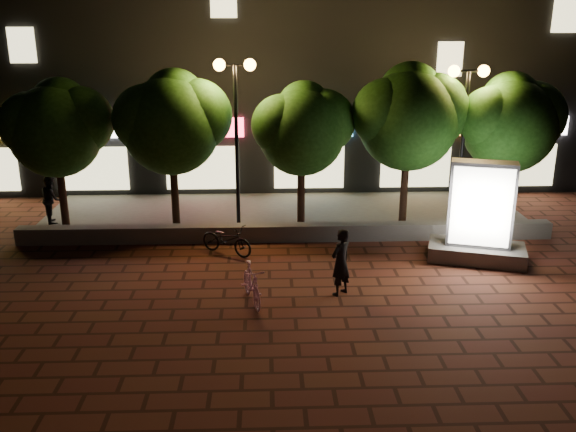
{
  "coord_description": "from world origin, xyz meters",
  "views": [
    {
      "loc": [
        -0.63,
        -13.57,
        6.39
      ],
      "look_at": [
        -0.06,
        1.5,
        1.57
      ],
      "focal_mm": 38.67,
      "sensor_mm": 36.0,
      "label": 1
    }
  ],
  "objects_px": {
    "street_lamp_right": "(466,104)",
    "tree_far_left": "(57,125)",
    "tree_right": "(410,114)",
    "scooter_pink": "(252,284)",
    "street_lamp_left": "(236,101)",
    "tree_left": "(173,119)",
    "rider": "(341,262)",
    "tree_mid": "(303,126)",
    "pedestrian": "(52,199)",
    "ad_kiosk": "(479,221)",
    "tree_far_right": "(511,120)",
    "scooter_parked": "(227,239)"
  },
  "relations": [
    {
      "from": "tree_far_left",
      "to": "street_lamp_left",
      "type": "height_order",
      "value": "street_lamp_left"
    },
    {
      "from": "tree_far_left",
      "to": "street_lamp_right",
      "type": "xyz_separation_m",
      "value": [
        12.45,
        -0.26,
        0.6
      ]
    },
    {
      "from": "street_lamp_right",
      "to": "pedestrian",
      "type": "relative_size",
      "value": 3.21
    },
    {
      "from": "tree_mid",
      "to": "scooter_pink",
      "type": "distance_m",
      "value": 6.53
    },
    {
      "from": "tree_far_right",
      "to": "scooter_pink",
      "type": "height_order",
      "value": "tree_far_right"
    },
    {
      "from": "tree_far_left",
      "to": "tree_right",
      "type": "relative_size",
      "value": 0.91
    },
    {
      "from": "tree_left",
      "to": "pedestrian",
      "type": "xyz_separation_m",
      "value": [
        -4.05,
        0.33,
        -2.59
      ]
    },
    {
      "from": "tree_left",
      "to": "street_lamp_left",
      "type": "bearing_deg",
      "value": -7.7
    },
    {
      "from": "tree_mid",
      "to": "scooter_parked",
      "type": "bearing_deg",
      "value": -132.13
    },
    {
      "from": "tree_right",
      "to": "tree_far_right",
      "type": "relative_size",
      "value": 1.06
    },
    {
      "from": "tree_far_left",
      "to": "scooter_parked",
      "type": "xyz_separation_m",
      "value": [
        5.21,
        -2.53,
        -2.86
      ]
    },
    {
      "from": "tree_left",
      "to": "tree_right",
      "type": "height_order",
      "value": "tree_right"
    },
    {
      "from": "tree_left",
      "to": "street_lamp_left",
      "type": "height_order",
      "value": "street_lamp_left"
    },
    {
      "from": "street_lamp_right",
      "to": "pedestrian",
      "type": "distance_m",
      "value": 13.36
    },
    {
      "from": "tree_far_right",
      "to": "scooter_parked",
      "type": "relative_size",
      "value": 2.87
    },
    {
      "from": "scooter_pink",
      "to": "rider",
      "type": "distance_m",
      "value": 2.19
    },
    {
      "from": "tree_mid",
      "to": "street_lamp_left",
      "type": "height_order",
      "value": "street_lamp_left"
    },
    {
      "from": "pedestrian",
      "to": "tree_mid",
      "type": "bearing_deg",
      "value": -114.12
    },
    {
      "from": "scooter_parked",
      "to": "pedestrian",
      "type": "xyz_separation_m",
      "value": [
        -5.76,
        2.86,
        0.42
      ]
    },
    {
      "from": "tree_far_left",
      "to": "pedestrian",
      "type": "distance_m",
      "value": 2.52
    },
    {
      "from": "tree_mid",
      "to": "tree_right",
      "type": "relative_size",
      "value": 0.89
    },
    {
      "from": "street_lamp_left",
      "to": "street_lamp_right",
      "type": "distance_m",
      "value": 7.0
    },
    {
      "from": "scooter_pink",
      "to": "rider",
      "type": "xyz_separation_m",
      "value": [
        2.12,
        0.39,
        0.36
      ]
    },
    {
      "from": "street_lamp_right",
      "to": "tree_far_left",
      "type": "bearing_deg",
      "value": 178.79
    },
    {
      "from": "tree_right",
      "to": "ad_kiosk",
      "type": "relative_size",
      "value": 1.79
    },
    {
      "from": "tree_far_left",
      "to": "pedestrian",
      "type": "bearing_deg",
      "value": 149.24
    },
    {
      "from": "tree_mid",
      "to": "pedestrian",
      "type": "distance_m",
      "value": 8.4
    },
    {
      "from": "tree_far_right",
      "to": "rider",
      "type": "height_order",
      "value": "tree_far_right"
    },
    {
      "from": "scooter_pink",
      "to": "ad_kiosk",
      "type": "bearing_deg",
      "value": 7.47
    },
    {
      "from": "tree_left",
      "to": "ad_kiosk",
      "type": "distance_m",
      "value": 9.5
    },
    {
      "from": "tree_left",
      "to": "rider",
      "type": "relative_size",
      "value": 2.94
    },
    {
      "from": "street_lamp_right",
      "to": "scooter_pink",
      "type": "relative_size",
      "value": 3.17
    },
    {
      "from": "scooter_parked",
      "to": "scooter_pink",
      "type": "bearing_deg",
      "value": -134.23
    },
    {
      "from": "scooter_pink",
      "to": "rider",
      "type": "bearing_deg",
      "value": -4.15
    },
    {
      "from": "scooter_parked",
      "to": "tree_far_left",
      "type": "bearing_deg",
      "value": 96.36
    },
    {
      "from": "tree_right",
      "to": "rider",
      "type": "height_order",
      "value": "tree_right"
    },
    {
      "from": "ad_kiosk",
      "to": "pedestrian",
      "type": "distance_m",
      "value": 13.17
    },
    {
      "from": "tree_far_left",
      "to": "tree_far_right",
      "type": "bearing_deg",
      "value": 0.0
    },
    {
      "from": "tree_right",
      "to": "scooter_pink",
      "type": "bearing_deg",
      "value": -130.18
    },
    {
      "from": "tree_mid",
      "to": "rider",
      "type": "bearing_deg",
      "value": -83.65
    },
    {
      "from": "tree_far_left",
      "to": "tree_right",
      "type": "xyz_separation_m",
      "value": [
        10.8,
        0.0,
        0.27
      ]
    },
    {
      "from": "scooter_parked",
      "to": "street_lamp_right",
      "type": "bearing_deg",
      "value": -40.27
    },
    {
      "from": "tree_far_right",
      "to": "tree_mid",
      "type": "bearing_deg",
      "value": -180.0
    },
    {
      "from": "street_lamp_right",
      "to": "ad_kiosk",
      "type": "relative_size",
      "value": 1.76
    },
    {
      "from": "tree_right",
      "to": "tree_far_left",
      "type": "bearing_deg",
      "value": -180.0
    },
    {
      "from": "tree_left",
      "to": "scooter_parked",
      "type": "height_order",
      "value": "tree_left"
    },
    {
      "from": "street_lamp_right",
      "to": "scooter_parked",
      "type": "relative_size",
      "value": 3.0
    },
    {
      "from": "tree_left",
      "to": "scooter_pink",
      "type": "bearing_deg",
      "value": -66.69
    },
    {
      "from": "scooter_pink",
      "to": "tree_far_right",
      "type": "bearing_deg",
      "value": 20.92
    },
    {
      "from": "tree_left",
      "to": "rider",
      "type": "distance_m",
      "value": 7.51
    }
  ]
}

